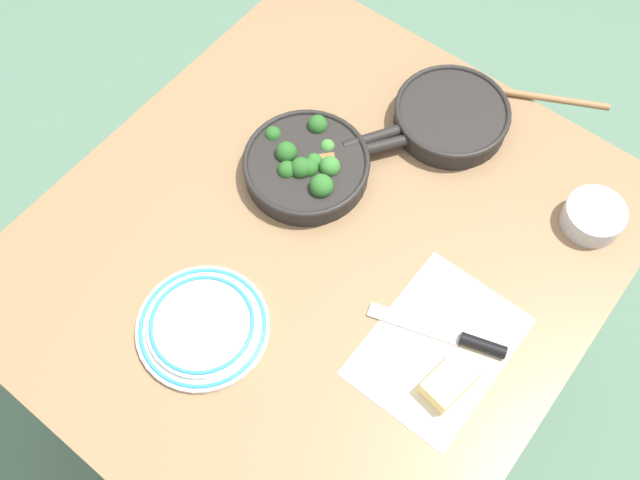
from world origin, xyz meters
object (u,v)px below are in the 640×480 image
(skillet_eggs, at_px, (450,117))
(dinner_plate_stack, at_px, (203,326))
(grater_knife, at_px, (457,337))
(cheese_block, at_px, (449,382))
(prep_bowl_steel, at_px, (593,216))
(skillet_broccoli, at_px, (308,165))
(wooden_spoon, at_px, (501,91))

(skillet_eggs, distance_m, dinner_plate_stack, 0.68)
(skillet_eggs, xyz_separation_m, dinner_plate_stack, (0.67, -0.10, -0.01))
(grater_knife, relative_size, cheese_block, 2.46)
(grater_knife, height_order, prep_bowl_steel, prep_bowl_steel)
(dinner_plate_stack, relative_size, prep_bowl_steel, 2.07)
(skillet_eggs, distance_m, cheese_block, 0.58)
(skillet_broccoli, xyz_separation_m, grater_knife, (0.12, 0.44, -0.02))
(grater_knife, bearing_deg, cheese_block, 95.49)
(skillet_broccoli, xyz_separation_m, cheese_block, (0.20, 0.47, -0.01))
(skillet_broccoli, bearing_deg, cheese_block, -77.69)
(skillet_broccoli, distance_m, cheese_block, 0.52)
(skillet_broccoli, bearing_deg, wooden_spoon, 9.54)
(grater_knife, height_order, dinner_plate_stack, dinner_plate_stack)
(cheese_block, bearing_deg, prep_bowl_steel, 174.89)
(skillet_eggs, bearing_deg, grater_knife, 66.67)
(wooden_spoon, height_order, dinner_plate_stack, dinner_plate_stack)
(prep_bowl_steel, bearing_deg, cheese_block, -5.11)
(wooden_spoon, bearing_deg, skillet_broccoli, 37.34)
(grater_knife, bearing_deg, skillet_eggs, -72.83)
(skillet_eggs, bearing_deg, cheese_block, 64.86)
(cheese_block, bearing_deg, grater_knife, -156.71)
(wooden_spoon, bearing_deg, dinner_plate_stack, 52.94)
(skillet_broccoli, height_order, cheese_block, skillet_broccoli)
(skillet_eggs, bearing_deg, dinner_plate_stack, 23.30)
(wooden_spoon, bearing_deg, prep_bowl_steel, 124.08)
(grater_knife, xyz_separation_m, prep_bowl_steel, (-0.37, 0.08, 0.02))
(grater_knife, bearing_deg, wooden_spoon, -84.31)
(skillet_eggs, relative_size, cheese_block, 3.27)
(skillet_broccoli, relative_size, prep_bowl_steel, 2.91)
(skillet_broccoli, relative_size, skillet_eggs, 1.03)
(wooden_spoon, relative_size, grater_knife, 1.38)
(cheese_block, distance_m, dinner_plate_stack, 0.46)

